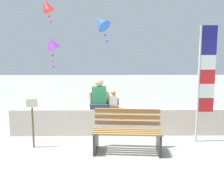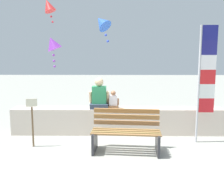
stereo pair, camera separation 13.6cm
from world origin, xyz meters
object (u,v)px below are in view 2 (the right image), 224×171
at_px(flag_banner, 205,76).
at_px(kite_purple, 53,44).
at_px(kite_blue, 102,23).
at_px(kite_red, 48,6).
at_px(person_adult, 99,96).
at_px(person_child, 113,101).
at_px(sign_post, 32,118).
at_px(park_bench, 126,133).

relative_size(flag_banner, kite_purple, 2.70).
bearing_deg(kite_blue, kite_red, 142.85).
distance_m(person_adult, person_child, 0.39).
xyz_separation_m(person_adult, kite_purple, (-1.48, 1.11, 1.42)).
xyz_separation_m(person_child, kite_blue, (-0.35, 1.07, 2.17)).
bearing_deg(kite_red, person_child, -47.75).
height_order(flag_banner, sign_post, flag_banner).
height_order(person_adult, kite_purple, kite_purple).
distance_m(kite_purple, sign_post, 2.69).
bearing_deg(kite_red, person_adult, -52.54).
bearing_deg(sign_post, kite_blue, 53.68).
bearing_deg(kite_purple, kite_red, 108.91).
relative_size(person_adult, kite_purple, 0.79).
height_order(person_child, kite_purple, kite_purple).
relative_size(park_bench, kite_purple, 1.48).
height_order(flag_banner, kite_purple, flag_banner).
height_order(person_adult, kite_blue, kite_blue).
height_order(person_adult, sign_post, person_adult).
height_order(kite_blue, kite_red, kite_red).
height_order(person_adult, kite_red, kite_red).
height_order(park_bench, person_adult, person_adult).
xyz_separation_m(park_bench, flag_banner, (1.83, 0.52, 1.19)).
distance_m(person_adult, flag_banner, 2.63).
distance_m(flag_banner, kite_purple, 4.40).
distance_m(person_adult, sign_post, 1.75).
bearing_deg(kite_red, flag_banner, -35.65).
xyz_separation_m(kite_purple, kite_blue, (1.50, -0.04, 0.62)).
relative_size(park_bench, sign_post, 1.36).
relative_size(person_child, kite_blue, 0.54).
xyz_separation_m(kite_blue, kite_red, (-2.00, 1.52, 0.81)).
distance_m(kite_blue, kite_red, 2.64).
relative_size(person_child, flag_banner, 0.17).
bearing_deg(sign_post, flag_banner, 4.49).
bearing_deg(person_child, kite_red, 132.25).
bearing_deg(person_child, kite_blue, 108.06).
xyz_separation_m(person_adult, kite_blue, (0.02, 1.07, 2.04)).
height_order(person_adult, person_child, person_adult).
xyz_separation_m(person_child, kite_red, (-2.35, 2.59, 2.98)).
bearing_deg(person_child, kite_purple, 148.92).
bearing_deg(kite_blue, flag_banner, -34.38).
distance_m(park_bench, kite_purple, 3.69).
distance_m(person_adult, kite_red, 4.34).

